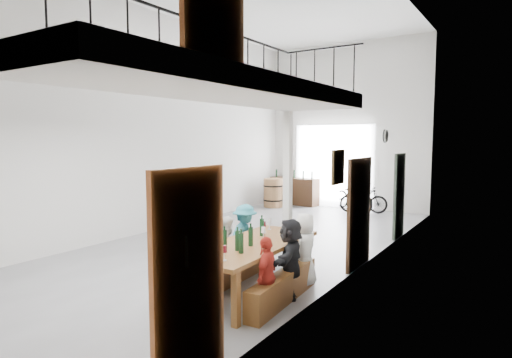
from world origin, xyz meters
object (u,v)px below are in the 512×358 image
Objects in this scene: host_standing at (191,281)px; bicycle_near at (354,196)px; oak_barrel at (273,193)px; serving_counter at (294,191)px; tasting_table at (252,248)px; side_bench at (193,215)px; bench_inner at (222,273)px.

host_standing is 0.89× the size of bicycle_near.
serving_counter is at bearing 70.95° from oak_barrel.
tasting_table is at bearing 92.90° from host_standing.
side_bench is at bearing 122.45° from host_standing.
bicycle_near is (-0.77, 8.11, 0.25)m from bench_inner.
oak_barrel is (0.43, 3.65, 0.26)m from side_bench.
oak_barrel is at bearing 111.91° from bench_inner.
side_bench is 4.65m from serving_counter.
host_standing is at bearing -64.72° from oak_barrel.
tasting_table is 5.65m from side_bench.
bicycle_near is (2.98, 4.51, 0.23)m from side_bench.
oak_barrel is (-3.33, 7.24, 0.27)m from bench_inner.
tasting_table reaches higher than side_bench.
host_standing is (4.27, -9.03, 0.29)m from oak_barrel.
tasting_table reaches higher than bench_inner.
serving_counter is 2.23m from bicycle_near.
serving_counter reaches higher than bicycle_near.
bench_inner is (-0.58, 0.01, -0.49)m from tasting_table.
bicycle_near is at bearing 91.18° from host_standing.
oak_barrel is at bearing 106.64° from host_standing.
oak_barrel is at bearing 138.10° from bicycle_near.
serving_counter is (-3.58, 8.18, -0.23)m from tasting_table.
side_bench is at bearing -93.84° from serving_counter.
bicycle_near is (2.55, 0.86, -0.03)m from oak_barrel.
serving_counter is 10.72m from host_standing.
bicycle_near is at bearing 92.70° from bench_inner.
bicycle_near is (-1.35, 8.11, -0.24)m from tasting_table.
bicycle_near reaches higher than tasting_table.
bench_inner is 8.71m from serving_counter.
serving_counter is (0.75, 4.58, 0.24)m from side_bench.
tasting_table is at bearing -141.17° from bicycle_near.
serving_counter is at bearing 117.69° from bicycle_near.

